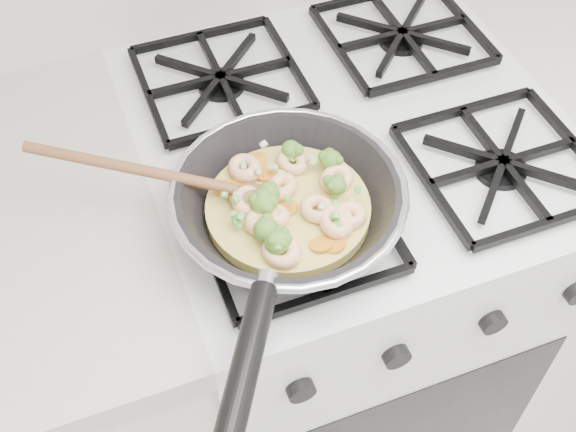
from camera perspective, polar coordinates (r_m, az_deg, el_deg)
name	(u,v)px	position (r m, az deg, el deg)	size (l,w,h in m)	color
stove	(337,297)	(1.40, 3.85, -6.25)	(0.60, 0.60, 0.92)	white
skillet	(286,206)	(0.88, -0.16, 0.78)	(0.43, 0.45, 0.09)	black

